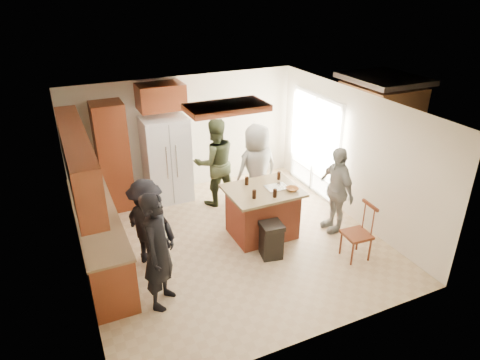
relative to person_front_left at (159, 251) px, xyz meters
name	(u,v)px	position (x,y,z in m)	size (l,w,h in m)	color
room_shell	(370,134)	(5.92, 2.64, -0.03)	(8.00, 5.20, 5.00)	tan
person_front_left	(159,251)	(0.00, 0.00, 0.00)	(0.65, 0.48, 1.79)	black
person_behind_left	(215,162)	(1.83, 2.51, 0.02)	(0.89, 0.55, 1.83)	#333C23
person_behind_right	(257,169)	(2.45, 1.86, 0.01)	(0.89, 0.58, 1.82)	gray
person_side_right	(336,190)	(3.45, 0.64, -0.08)	(0.96, 0.49, 1.64)	#989890
person_counter	(147,223)	(0.07, 1.03, -0.14)	(0.98, 0.45, 1.51)	black
left_cabinetry	(93,212)	(-0.70, 1.39, 0.06)	(0.64, 3.00, 2.30)	maroon
back_wall_units	(125,142)	(0.21, 3.19, 0.48)	(1.80, 0.60, 2.45)	maroon
refrigerator	(167,159)	(0.99, 3.11, 0.00)	(0.90, 0.76, 1.80)	white
kitchen_island	(262,212)	(2.14, 1.01, -0.42)	(1.28, 1.03, 0.93)	#9F4229
island_items	(277,187)	(2.37, 0.91, 0.07)	(0.88, 0.70, 0.15)	silver
trash_bin	(271,240)	(1.97, 0.34, -0.58)	(0.40, 0.40, 0.63)	black
spindle_chair	(358,234)	(3.26, -0.28, -0.44)	(0.45, 0.45, 0.99)	maroon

